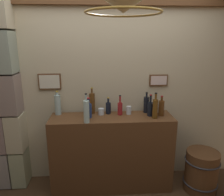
{
  "coord_description": "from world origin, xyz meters",
  "views": [
    {
      "loc": [
        -0.17,
        -1.69,
        1.87
      ],
      "look_at": [
        0.0,
        0.76,
        1.21
      ],
      "focal_mm": 34.98,
      "sensor_mm": 36.0,
      "label": 1
    }
  ],
  "objects_px": {
    "glass_tumbler_shot": "(156,108)",
    "wooden_barrel": "(201,171)",
    "liquor_bottle_rum": "(58,104)",
    "liquor_bottle_vodka": "(161,108)",
    "glass_tumbler_rocks": "(101,112)",
    "liquor_bottle_scotch": "(146,104)",
    "liquor_bottle_vermouth": "(86,111)",
    "pendant_lamp": "(124,1)",
    "liquor_bottle_brandy": "(150,108)",
    "glass_tumbler_highball": "(129,110)",
    "liquor_bottle_mezcal": "(92,103)",
    "liquor_bottle_whiskey": "(89,110)",
    "liquor_bottle_port": "(120,108)",
    "liquor_bottle_tequila": "(108,108)",
    "liquor_bottle_sherry": "(155,108)"
  },
  "relations": [
    {
      "from": "liquor_bottle_scotch",
      "to": "pendant_lamp",
      "type": "distance_m",
      "value": 1.52
    },
    {
      "from": "liquor_bottle_port",
      "to": "wooden_barrel",
      "type": "bearing_deg",
      "value": -13.55
    },
    {
      "from": "liquor_bottle_tequila",
      "to": "wooden_barrel",
      "type": "height_order",
      "value": "liquor_bottle_tequila"
    },
    {
      "from": "liquor_bottle_vodka",
      "to": "liquor_bottle_mezcal",
      "type": "bearing_deg",
      "value": 169.93
    },
    {
      "from": "liquor_bottle_sherry",
      "to": "wooden_barrel",
      "type": "bearing_deg",
      "value": -8.48
    },
    {
      "from": "liquor_bottle_sherry",
      "to": "liquor_bottle_scotch",
      "type": "relative_size",
      "value": 1.17
    },
    {
      "from": "liquor_bottle_tequila",
      "to": "liquor_bottle_whiskey",
      "type": "xyz_separation_m",
      "value": [
        -0.24,
        -0.13,
        0.02
      ]
    },
    {
      "from": "liquor_bottle_brandy",
      "to": "pendant_lamp",
      "type": "height_order",
      "value": "pendant_lamp"
    },
    {
      "from": "liquor_bottle_scotch",
      "to": "pendant_lamp",
      "type": "height_order",
      "value": "pendant_lamp"
    },
    {
      "from": "liquor_bottle_vodka",
      "to": "liquor_bottle_scotch",
      "type": "distance_m",
      "value": 0.2
    },
    {
      "from": "liquor_bottle_vodka",
      "to": "liquor_bottle_tequila",
      "type": "relative_size",
      "value": 1.17
    },
    {
      "from": "liquor_bottle_mezcal",
      "to": "liquor_bottle_scotch",
      "type": "bearing_deg",
      "value": -1.86
    },
    {
      "from": "liquor_bottle_scotch",
      "to": "liquor_bottle_mezcal",
      "type": "bearing_deg",
      "value": 178.14
    },
    {
      "from": "liquor_bottle_whiskey",
      "to": "pendant_lamp",
      "type": "distance_m",
      "value": 1.41
    },
    {
      "from": "glass_tumbler_rocks",
      "to": "liquor_bottle_vermouth",
      "type": "bearing_deg",
      "value": -123.55
    },
    {
      "from": "liquor_bottle_sherry",
      "to": "liquor_bottle_whiskey",
      "type": "xyz_separation_m",
      "value": [
        -0.79,
        0.08,
        -0.03
      ]
    },
    {
      "from": "liquor_bottle_scotch",
      "to": "liquor_bottle_whiskey",
      "type": "distance_m",
      "value": 0.75
    },
    {
      "from": "liquor_bottle_vodka",
      "to": "wooden_barrel",
      "type": "height_order",
      "value": "liquor_bottle_vodka"
    },
    {
      "from": "glass_tumbler_rocks",
      "to": "glass_tumbler_highball",
      "type": "relative_size",
      "value": 0.79
    },
    {
      "from": "liquor_bottle_brandy",
      "to": "pendant_lamp",
      "type": "distance_m",
      "value": 1.45
    },
    {
      "from": "glass_tumbler_highball",
      "to": "liquor_bottle_whiskey",
      "type": "bearing_deg",
      "value": -169.98
    },
    {
      "from": "liquor_bottle_port",
      "to": "liquor_bottle_rum",
      "type": "distance_m",
      "value": 0.78
    },
    {
      "from": "liquor_bottle_sherry",
      "to": "liquor_bottle_rum",
      "type": "bearing_deg",
      "value": 169.58
    },
    {
      "from": "liquor_bottle_port",
      "to": "glass_tumbler_shot",
      "type": "bearing_deg",
      "value": 6.82
    },
    {
      "from": "glass_tumbler_shot",
      "to": "wooden_barrel",
      "type": "height_order",
      "value": "glass_tumbler_shot"
    },
    {
      "from": "liquor_bottle_scotch",
      "to": "liquor_bottle_mezcal",
      "type": "relative_size",
      "value": 0.8
    },
    {
      "from": "glass_tumbler_highball",
      "to": "pendant_lamp",
      "type": "distance_m",
      "value": 1.48
    },
    {
      "from": "glass_tumbler_highball",
      "to": "glass_tumbler_shot",
      "type": "xyz_separation_m",
      "value": [
        0.35,
        0.04,
        0.0
      ]
    },
    {
      "from": "liquor_bottle_scotch",
      "to": "liquor_bottle_vermouth",
      "type": "xyz_separation_m",
      "value": [
        -0.75,
        -0.3,
        0.03
      ]
    },
    {
      "from": "glass_tumbler_rocks",
      "to": "pendant_lamp",
      "type": "distance_m",
      "value": 1.48
    },
    {
      "from": "glass_tumbler_rocks",
      "to": "liquor_bottle_whiskey",
      "type": "bearing_deg",
      "value": -148.68
    },
    {
      "from": "liquor_bottle_vodka",
      "to": "pendant_lamp",
      "type": "bearing_deg",
      "value": -124.1
    },
    {
      "from": "liquor_bottle_rum",
      "to": "liquor_bottle_vodka",
      "type": "bearing_deg",
      "value": -5.74
    },
    {
      "from": "liquor_bottle_rum",
      "to": "glass_tumbler_rocks",
      "type": "distance_m",
      "value": 0.55
    },
    {
      "from": "liquor_bottle_scotch",
      "to": "liquor_bottle_whiskey",
      "type": "bearing_deg",
      "value": -169.17
    },
    {
      "from": "liquor_bottle_rum",
      "to": "liquor_bottle_vermouth",
      "type": "bearing_deg",
      "value": -39.55
    },
    {
      "from": "liquor_bottle_tequila",
      "to": "wooden_barrel",
      "type": "xyz_separation_m",
      "value": [
        1.15,
        -0.3,
        -0.77
      ]
    },
    {
      "from": "liquor_bottle_mezcal",
      "to": "wooden_barrel",
      "type": "distance_m",
      "value": 1.62
    },
    {
      "from": "glass_tumbler_highball",
      "to": "liquor_bottle_scotch",
      "type": "bearing_deg",
      "value": 12.54
    },
    {
      "from": "liquor_bottle_port",
      "to": "liquor_bottle_rum",
      "type": "bearing_deg",
      "value": 175.33
    },
    {
      "from": "liquor_bottle_tequila",
      "to": "liquor_bottle_port",
      "type": "relative_size",
      "value": 0.85
    },
    {
      "from": "liquor_bottle_brandy",
      "to": "liquor_bottle_tequila",
      "type": "bearing_deg",
      "value": 166.56
    },
    {
      "from": "liquor_bottle_brandy",
      "to": "liquor_bottle_scotch",
      "type": "xyz_separation_m",
      "value": [
        -0.02,
        0.13,
        0.01
      ]
    },
    {
      "from": "liquor_bottle_brandy",
      "to": "liquor_bottle_mezcal",
      "type": "bearing_deg",
      "value": 167.71
    },
    {
      "from": "liquor_bottle_mezcal",
      "to": "pendant_lamp",
      "type": "relative_size",
      "value": 0.6
    },
    {
      "from": "liquor_bottle_port",
      "to": "pendant_lamp",
      "type": "distance_m",
      "value": 1.43
    },
    {
      "from": "liquor_bottle_mezcal",
      "to": "glass_tumbler_highball",
      "type": "relative_size",
      "value": 3.25
    },
    {
      "from": "liquor_bottle_brandy",
      "to": "liquor_bottle_tequila",
      "type": "relative_size",
      "value": 1.27
    },
    {
      "from": "liquor_bottle_scotch",
      "to": "liquor_bottle_vermouth",
      "type": "relative_size",
      "value": 0.79
    },
    {
      "from": "liquor_bottle_brandy",
      "to": "wooden_barrel",
      "type": "relative_size",
      "value": 0.51
    }
  ]
}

